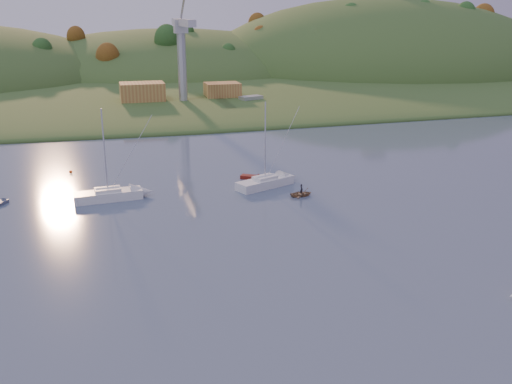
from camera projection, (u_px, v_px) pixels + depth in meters
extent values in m
cube|color=#264B1E|center=(142.00, 70.00, 246.65)|extent=(620.00, 220.00, 1.50)
ellipsoid|color=#264B1E|center=(158.00, 89.00, 186.91)|extent=(640.00, 150.00, 7.00)
ellipsoid|color=#264B1E|center=(171.00, 74.00, 230.79)|extent=(140.00, 120.00, 36.00)
ellipsoid|color=#264B1E|center=(379.00, 72.00, 238.40)|extent=(150.00, 130.00, 60.00)
cube|color=slate|center=(194.00, 105.00, 148.29)|extent=(42.00, 16.00, 2.40)
cube|color=#A86B38|center=(142.00, 92.00, 144.84)|extent=(11.00, 8.00, 4.80)
cube|color=#A86B38|center=(222.00, 90.00, 151.17)|extent=(9.00, 7.00, 4.00)
cylinder|color=#B7B7BC|center=(182.00, 66.00, 142.60)|extent=(2.20, 2.20, 18.00)
cube|color=#B7B7BC|center=(181.00, 26.00, 139.72)|extent=(3.20, 3.20, 3.20)
cube|color=#B7B7BC|center=(186.00, 23.00, 131.15)|extent=(1.80, 18.00, 1.60)
cube|color=#B7B7BC|center=(178.00, 22.00, 144.01)|extent=(1.80, 10.00, 1.60)
cube|color=white|center=(108.00, 196.00, 77.25)|extent=(9.21, 3.46, 1.24)
cube|color=white|center=(108.00, 191.00, 77.05)|extent=(3.54, 2.31, 0.79)
cylinder|color=silver|center=(104.00, 151.00, 75.35)|extent=(0.18, 0.18, 11.27)
cylinder|color=silver|center=(108.00, 189.00, 76.97)|extent=(3.60, 0.42, 0.12)
cylinder|color=white|center=(108.00, 188.00, 76.94)|extent=(3.17, 0.63, 0.36)
cube|color=white|center=(265.00, 183.00, 82.93)|extent=(9.30, 6.01, 1.23)
cube|color=white|center=(265.00, 179.00, 82.73)|extent=(3.89, 3.18, 0.78)
cylinder|color=silver|center=(265.00, 141.00, 81.04)|extent=(0.18, 0.18, 11.21)
cylinder|color=silver|center=(265.00, 177.00, 82.65)|extent=(3.34, 1.53, 0.12)
cylinder|color=white|center=(265.00, 176.00, 82.62)|extent=(3.03, 1.57, 0.36)
imported|color=#9A7955|center=(301.00, 194.00, 78.98)|extent=(3.28, 2.47, 0.64)
imported|color=black|center=(301.00, 191.00, 78.86)|extent=(0.39, 0.56, 1.47)
cube|color=#5F150D|center=(252.00, 177.00, 87.01)|extent=(3.44, 2.94, 0.55)
cone|color=#5F150D|center=(262.00, 178.00, 86.49)|extent=(1.69, 1.73, 1.31)
cube|color=slate|center=(0.00, 203.00, 75.60)|extent=(1.97, 2.43, 0.40)
cone|color=slate|center=(6.00, 200.00, 76.64)|extent=(1.25, 1.17, 0.99)
cube|color=slate|center=(251.00, 106.00, 148.30)|extent=(14.53, 9.13, 1.76)
cube|color=#B7B7BC|center=(251.00, 100.00, 147.86)|extent=(6.50, 4.70, 2.35)
sphere|color=#DD470B|center=(78.00, 194.00, 78.99)|extent=(0.50, 0.50, 0.50)
sphere|color=#DD470B|center=(71.00, 172.00, 90.09)|extent=(0.50, 0.50, 0.50)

